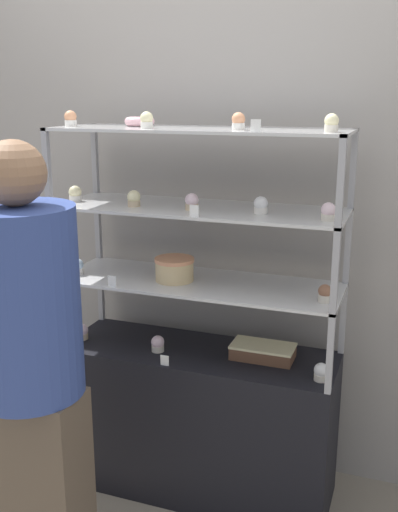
# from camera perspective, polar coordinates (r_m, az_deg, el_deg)

# --- Properties ---
(ground_plane) EXTENTS (20.00, 20.00, 0.00)m
(ground_plane) POSITION_cam_1_polar(r_m,az_deg,el_deg) (2.97, 0.00, -21.00)
(ground_plane) COLOR gray
(back_wall) EXTENTS (8.00, 0.05, 2.60)m
(back_wall) POSITION_cam_1_polar(r_m,az_deg,el_deg) (2.77, 2.49, 5.70)
(back_wall) COLOR gray
(back_wall) RESTS_ON ground_plane
(display_base) EXTENTS (1.19, 0.41, 0.68)m
(display_base) POSITION_cam_1_polar(r_m,az_deg,el_deg) (2.79, 0.00, -15.38)
(display_base) COLOR black
(display_base) RESTS_ON ground_plane
(display_riser_lower) EXTENTS (1.19, 0.41, 0.32)m
(display_riser_lower) POSITION_cam_1_polar(r_m,az_deg,el_deg) (2.53, 0.00, -2.93)
(display_riser_lower) COLOR #99999E
(display_riser_lower) RESTS_ON display_base
(display_riser_middle) EXTENTS (1.19, 0.41, 0.32)m
(display_riser_middle) POSITION_cam_1_polar(r_m,az_deg,el_deg) (2.45, 0.00, 4.14)
(display_riser_middle) COLOR #99999E
(display_riser_middle) RESTS_ON display_riser_lower
(display_riser_upper) EXTENTS (1.19, 0.41, 0.32)m
(display_riser_upper) POSITION_cam_1_polar(r_m,az_deg,el_deg) (2.41, 0.00, 11.55)
(display_riser_upper) COLOR #99999E
(display_riser_upper) RESTS_ON display_riser_middle
(layer_cake_centerpiece) EXTENTS (0.17, 0.17, 0.10)m
(layer_cake_centerpiece) POSITION_cam_1_polar(r_m,az_deg,el_deg) (2.52, -2.35, -1.26)
(layer_cake_centerpiece) COLOR #DBBC84
(layer_cake_centerpiece) RESTS_ON display_riser_lower
(sheet_cake_frosted) EXTENTS (0.26, 0.14, 0.06)m
(sheet_cake_frosted) POSITION_cam_1_polar(r_m,az_deg,el_deg) (2.57, 6.10, -9.03)
(sheet_cake_frosted) COLOR brown
(sheet_cake_frosted) RESTS_ON display_base
(cupcake_0) EXTENTS (0.06, 0.06, 0.07)m
(cupcake_0) POSITION_cam_1_polar(r_m,az_deg,el_deg) (2.79, -11.09, -7.10)
(cupcake_0) COLOR #CCB28C
(cupcake_0) RESTS_ON display_base
(cupcake_1) EXTENTS (0.06, 0.06, 0.07)m
(cupcake_1) POSITION_cam_1_polar(r_m,az_deg,el_deg) (2.62, -3.95, -8.34)
(cupcake_1) COLOR beige
(cupcake_1) RESTS_ON display_base
(cupcake_2) EXTENTS (0.06, 0.06, 0.07)m
(cupcake_2) POSITION_cam_1_polar(r_m,az_deg,el_deg) (2.41, 11.55, -10.79)
(cupcake_2) COLOR beige
(cupcake_2) RESTS_ON display_base
(price_tag_0) EXTENTS (0.04, 0.00, 0.04)m
(price_tag_0) POSITION_cam_1_polar(r_m,az_deg,el_deg) (2.49, -3.29, -9.90)
(price_tag_0) COLOR white
(price_tag_0) RESTS_ON display_base
(cupcake_3) EXTENTS (0.05, 0.05, 0.07)m
(cupcake_3) POSITION_cam_1_polar(r_m,az_deg,el_deg) (2.66, -11.48, -1.01)
(cupcake_3) COLOR white
(cupcake_3) RESTS_ON display_riser_lower
(cupcake_4) EXTENTS (0.05, 0.05, 0.07)m
(cupcake_4) POSITION_cam_1_polar(r_m,az_deg,el_deg) (2.31, 11.90, -3.51)
(cupcake_4) COLOR beige
(cupcake_4) RESTS_ON display_riser_lower
(price_tag_1) EXTENTS (0.04, 0.00, 0.04)m
(price_tag_1) POSITION_cam_1_polar(r_m,az_deg,el_deg) (2.47, -8.29, -2.39)
(price_tag_1) COLOR white
(price_tag_1) RESTS_ON display_riser_lower
(cupcake_5) EXTENTS (0.05, 0.05, 0.07)m
(cupcake_5) POSITION_cam_1_polar(r_m,az_deg,el_deg) (2.63, -11.71, 5.82)
(cupcake_5) COLOR white
(cupcake_5) RESTS_ON display_riser_middle
(cupcake_6) EXTENTS (0.05, 0.05, 0.07)m
(cupcake_6) POSITION_cam_1_polar(r_m,az_deg,el_deg) (2.47, -6.22, 5.45)
(cupcake_6) COLOR #CCB28C
(cupcake_6) RESTS_ON display_riser_middle
(cupcake_7) EXTENTS (0.05, 0.05, 0.07)m
(cupcake_7) POSITION_cam_1_polar(r_m,az_deg,el_deg) (2.38, -0.69, 5.17)
(cupcake_7) COLOR #CCB28C
(cupcake_7) RESTS_ON display_riser_middle
(cupcake_8) EXTENTS (0.05, 0.05, 0.07)m
(cupcake_8) POSITION_cam_1_polar(r_m,az_deg,el_deg) (2.32, 5.91, 4.82)
(cupcake_8) COLOR white
(cupcake_8) RESTS_ON display_riser_middle
(cupcake_9) EXTENTS (0.05, 0.05, 0.07)m
(cupcake_9) POSITION_cam_1_polar(r_m,az_deg,el_deg) (2.23, 12.22, 4.12)
(cupcake_9) COLOR beige
(cupcake_9) RESTS_ON display_riser_middle
(price_tag_2) EXTENTS (0.04, 0.00, 0.04)m
(price_tag_2) POSITION_cam_1_polar(r_m,az_deg,el_deg) (2.25, -0.46, 4.33)
(price_tag_2) COLOR white
(price_tag_2) RESTS_ON display_riser_middle
(cupcake_10) EXTENTS (0.05, 0.05, 0.06)m
(cupcake_10) POSITION_cam_1_polar(r_m,az_deg,el_deg) (2.59, -12.14, 12.67)
(cupcake_10) COLOR white
(cupcake_10) RESTS_ON display_riser_upper
(cupcake_11) EXTENTS (0.05, 0.05, 0.06)m
(cupcake_11) POSITION_cam_1_polar(r_m,az_deg,el_deg) (2.38, -5.01, 12.75)
(cupcake_11) COLOR white
(cupcake_11) RESTS_ON display_riser_upper
(cupcake_12) EXTENTS (0.05, 0.05, 0.06)m
(cupcake_12) POSITION_cam_1_polar(r_m,az_deg,el_deg) (2.28, 3.77, 12.67)
(cupcake_12) COLOR white
(cupcake_12) RESTS_ON display_riser_upper
(cupcake_13) EXTENTS (0.05, 0.05, 0.06)m
(cupcake_13) POSITION_cam_1_polar(r_m,az_deg,el_deg) (2.19, 12.51, 12.25)
(cupcake_13) COLOR beige
(cupcake_13) RESTS_ON display_riser_upper
(price_tag_3) EXTENTS (0.04, 0.00, 0.04)m
(price_tag_3) POSITION_cam_1_polar(r_m,az_deg,el_deg) (2.14, 5.42, 12.25)
(price_tag_3) COLOR white
(price_tag_3) RESTS_ON display_riser_upper
(donut_glazed) EXTENTS (0.13, 0.13, 0.04)m
(donut_glazed) POSITION_cam_1_polar(r_m,az_deg,el_deg) (2.57, -5.68, 12.64)
(donut_glazed) COLOR #EFB2BC
(donut_glazed) RESTS_ON display_riser_upper
(customer_figure) EXTENTS (0.38, 0.38, 1.62)m
(customer_figure) POSITION_cam_1_polar(r_m,az_deg,el_deg) (2.17, -15.93, -9.63)
(customer_figure) COLOR brown
(customer_figure) RESTS_ON ground_plane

